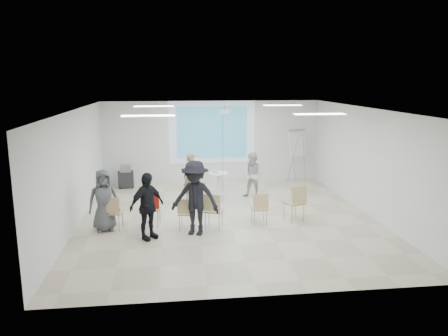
{
  "coord_description": "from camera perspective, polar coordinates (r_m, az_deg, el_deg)",
  "views": [
    {
      "loc": [
        -1.49,
        -11.51,
        3.79
      ],
      "look_at": [
        0.0,
        0.8,
        1.25
      ],
      "focal_mm": 35.0,
      "sensor_mm": 36.0,
      "label": 1
    }
  ],
  "objects": [
    {
      "name": "projection_image",
      "position": [
        16.16,
        -1.57,
        4.68
      ],
      "size": [
        2.6,
        0.01,
        1.9
      ],
      "primitive_type": "cube",
      "color": "teal",
      "rests_on": "wall_back"
    },
    {
      "name": "pedestal_table",
      "position": [
        14.38,
        -0.7,
        -1.9
      ],
      "size": [
        0.83,
        0.83,
        0.79
      ],
      "rotation": [
        0.0,
        0.0,
        0.4
      ],
      "color": "white",
      "rests_on": "floor"
    },
    {
      "name": "controller_right",
      "position": [
        14.18,
        2.96,
        0.67
      ],
      "size": [
        0.11,
        0.14,
        0.04
      ],
      "primitive_type": "cube",
      "rotation": [
        0.0,
        0.0,
        -0.52
      ],
      "color": "silver",
      "rests_on": "player_right"
    },
    {
      "name": "fluor_panel_nw",
      "position": [
        13.54,
        -9.14,
        7.96
      ],
      "size": [
        1.2,
        0.3,
        0.02
      ],
      "primitive_type": "cube",
      "color": "white",
      "rests_on": "ceiling"
    },
    {
      "name": "flipchart_easel",
      "position": [
        16.34,
        9.52,
        3.18
      ],
      "size": [
        0.81,
        0.64,
        1.96
      ],
      "rotation": [
        0.0,
        0.0,
        0.33
      ],
      "color": "gray",
      "rests_on": "floor"
    },
    {
      "name": "projection_halo",
      "position": [
        16.18,
        -1.57,
        4.69
      ],
      "size": [
        3.2,
        0.01,
        2.3
      ],
      "primitive_type": "cube",
      "color": "silver",
      "rests_on": "wall_back"
    },
    {
      "name": "audience_mid",
      "position": [
        10.68,
        -3.79,
        -3.3
      ],
      "size": [
        1.54,
        1.18,
        2.11
      ],
      "primitive_type": "imported",
      "rotation": [
        0.0,
        0.0,
        -0.37
      ],
      "color": "black",
      "rests_on": "floor"
    },
    {
      "name": "ceiling",
      "position": [
        11.62,
        0.48,
        7.93
      ],
      "size": [
        8.0,
        9.0,
        0.1
      ],
      "primitive_type": "cube",
      "color": "white",
      "rests_on": "wall_back"
    },
    {
      "name": "controller_left",
      "position": [
        13.98,
        -3.58,
        0.54
      ],
      "size": [
        0.06,
        0.13,
        0.04
      ],
      "primitive_type": "cube",
      "rotation": [
        0.0,
        0.0,
        0.18
      ],
      "color": "silver",
      "rests_on": "player_left"
    },
    {
      "name": "chair_right_inner",
      "position": [
        11.53,
        4.7,
        -5.0
      ],
      "size": [
        0.41,
        0.44,
        0.86
      ],
      "rotation": [
        0.0,
        0.0,
        0.03
      ],
      "color": "tan",
      "rests_on": "floor"
    },
    {
      "name": "chair_center",
      "position": [
        11.16,
        -1.43,
        -5.27
      ],
      "size": [
        0.57,
        0.59,
        0.94
      ],
      "rotation": [
        0.0,
        0.0,
        -0.34
      ],
      "color": "tan",
      "rests_on": "floor"
    },
    {
      "name": "wall_left",
      "position": [
        12.01,
        -19.08,
        -0.06
      ],
      "size": [
        0.1,
        9.0,
        3.0
      ],
      "primitive_type": "cube",
      "color": "silver",
      "rests_on": "floor"
    },
    {
      "name": "chair_left_inner",
      "position": [
        11.17,
        -5.0,
        -5.65
      ],
      "size": [
        0.47,
        0.49,
        0.83
      ],
      "rotation": [
        0.0,
        0.0,
        -0.21
      ],
      "color": "tan",
      "rests_on": "floor"
    },
    {
      "name": "fluor_panel_se",
      "position": [
        10.63,
        12.38,
        6.89
      ],
      "size": [
        1.2,
        0.3,
        0.02
      ],
      "primitive_type": "cube",
      "color": "white",
      "rests_on": "ceiling"
    },
    {
      "name": "chair_left_mid",
      "position": [
        11.51,
        -9.48,
        -4.97
      ],
      "size": [
        0.49,
        0.52,
        0.92
      ],
      "rotation": [
        0.0,
        0.0,
        -0.15
      ],
      "color": "tan",
      "rests_on": "floor"
    },
    {
      "name": "wall_back",
      "position": [
        16.29,
        -1.59,
        3.49
      ],
      "size": [
        8.0,
        0.1,
        3.0
      ],
      "primitive_type": "cube",
      "color": "silver",
      "rests_on": "floor"
    },
    {
      "name": "red_jacket",
      "position": [
        11.32,
        -9.48,
        -4.31
      ],
      "size": [
        0.41,
        0.15,
        0.38
      ],
      "primitive_type": "cube",
      "rotation": [
        0.0,
        0.0,
        -0.15
      ],
      "color": "maroon",
      "rests_on": "chair_left_mid"
    },
    {
      "name": "chair_right_far",
      "position": [
        11.9,
        9.39,
        -4.17
      ],
      "size": [
        0.61,
        0.63,
        1.0
      ],
      "rotation": [
        0.0,
        0.0,
        0.35
      ],
      "color": "tan",
      "rests_on": "floor"
    },
    {
      "name": "audience_outer",
      "position": [
        11.39,
        -15.45,
        -3.64
      ],
      "size": [
        0.97,
        0.76,
        1.76
      ],
      "primitive_type": "imported",
      "rotation": [
        0.0,
        0.0,
        0.25
      ],
      "color": "#545559",
      "rests_on": "floor"
    },
    {
      "name": "laptop",
      "position": [
        11.27,
        -4.94,
        -5.73
      ],
      "size": [
        0.34,
        0.28,
        0.02
      ],
      "primitive_type": "imported",
      "rotation": [
        0.0,
        0.0,
        2.93
      ],
      "color": "black",
      "rests_on": "chair_left_inner"
    },
    {
      "name": "ceiling_projector",
      "position": [
        13.14,
        0.07,
        6.77
      ],
      "size": [
        0.3,
        0.25,
        3.0
      ],
      "color": "white",
      "rests_on": "ceiling"
    },
    {
      "name": "floor",
      "position": [
        12.22,
        0.45,
        -6.73
      ],
      "size": [
        8.0,
        9.0,
        0.1
      ],
      "primitive_type": "cube",
      "color": "beige",
      "rests_on": "ground"
    },
    {
      "name": "wall_right",
      "position": [
        12.97,
        18.5,
        0.81
      ],
      "size": [
        0.1,
        9.0,
        3.0
      ],
      "primitive_type": "cube",
      "color": "silver",
      "rests_on": "floor"
    },
    {
      "name": "player_right",
      "position": [
        14.03,
        3.85,
        -0.66
      ],
      "size": [
        1.0,
        0.95,
        1.65
      ],
      "primitive_type": "imported",
      "rotation": [
        0.0,
        0.0,
        -0.52
      ],
      "color": "silver",
      "rests_on": "floor"
    },
    {
      "name": "av_cart",
      "position": [
        15.83,
        -12.71,
        -1.17
      ],
      "size": [
        0.59,
        0.49,
        0.81
      ],
      "rotation": [
        0.0,
        0.0,
        0.11
      ],
      "color": "black",
      "rests_on": "floor"
    },
    {
      "name": "fluor_panel_ne",
      "position": [
        13.97,
        7.65,
        8.11
      ],
      "size": [
        1.2,
        0.3,
        0.02
      ],
      "primitive_type": "cube",
      "color": "white",
      "rests_on": "ceiling"
    },
    {
      "name": "audience_left",
      "position": [
        10.54,
        -10.05,
        -4.3
      ],
      "size": [
        1.26,
        1.2,
        1.87
      ],
      "primitive_type": "imported",
      "rotation": [
        0.0,
        0.0,
        0.69
      ],
      "color": "black",
      "rests_on": "floor"
    },
    {
      "name": "chair_far_left",
      "position": [
        11.45,
        -14.31,
        -5.35
      ],
      "size": [
        0.49,
        0.51,
        0.89
      ],
      "rotation": [
        0.0,
        0.0,
        -0.17
      ],
      "color": "tan",
      "rests_on": "floor"
    },
    {
      "name": "player_left",
      "position": [
        13.78,
        -4.26,
        -0.78
      ],
      "size": [
        0.68,
        0.52,
        1.7
      ],
      "primitive_type": "imported",
      "rotation": [
        0.0,
        0.0,
        0.18
      ],
      "color": "#977A5C",
      "rests_on": "floor"
    },
    {
      "name": "fluor_panel_sw",
      "position": [
        10.05,
        -9.86,
        6.74
      ],
      "size": [
        1.2,
        0.3,
        0.02
      ],
      "primitive_type": "cube",
      "color": "white",
      "rests_on": "ceiling"
    }
  ]
}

